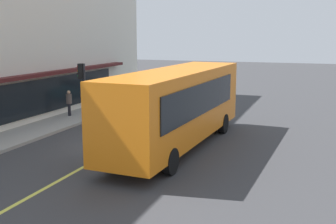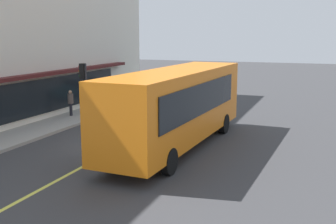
% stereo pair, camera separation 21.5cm
% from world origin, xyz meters
% --- Properties ---
extents(ground, '(120.00, 120.00, 0.00)m').
position_xyz_m(ground, '(0.00, 0.00, 0.00)').
color(ground, '#38383A').
extents(sidewalk, '(80.00, 2.48, 0.15)m').
position_xyz_m(sidewalk, '(0.00, 5.48, 0.07)').
color(sidewalk, '#9E9B93').
rests_on(sidewalk, ground).
extents(lane_centre_stripe, '(36.00, 0.16, 0.01)m').
position_xyz_m(lane_centre_stripe, '(0.00, 0.00, 0.00)').
color(lane_centre_stripe, '#D8D14C').
rests_on(lane_centre_stripe, ground).
extents(bus, '(11.24, 3.06, 3.50)m').
position_xyz_m(bus, '(0.26, -2.49, 1.99)').
color(bus, orange).
rests_on(bus, ground).
extents(traffic_light, '(0.30, 0.52, 3.20)m').
position_xyz_m(traffic_light, '(4.10, 4.78, 2.53)').
color(traffic_light, '#2D2D33').
rests_on(traffic_light, sidewalk).
extents(car_teal, '(4.38, 2.03, 1.52)m').
position_xyz_m(car_teal, '(11.93, 2.96, 0.74)').
color(car_teal, '#14666B').
rests_on(car_teal, ground).
extents(pedestrian_waiting, '(0.34, 0.34, 1.55)m').
position_xyz_m(pedestrian_waiting, '(4.25, 5.85, 1.07)').
color(pedestrian_waiting, black).
rests_on(pedestrian_waiting, sidewalk).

